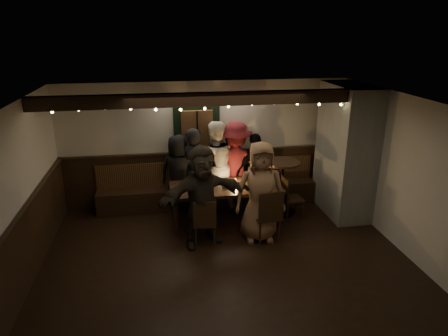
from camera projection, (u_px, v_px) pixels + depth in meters
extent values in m
cube|color=black|center=(226.00, 262.00, 6.51)|extent=(6.00, 5.00, 0.01)
cube|color=black|center=(227.00, 103.00, 5.63)|extent=(6.00, 5.00, 0.01)
cube|color=silver|center=(206.00, 143.00, 8.40)|extent=(6.00, 0.01, 2.60)
cube|color=silver|center=(16.00, 201.00, 5.60)|extent=(0.01, 5.00, 2.60)
cube|color=silver|center=(407.00, 176.00, 6.54)|extent=(0.01, 5.00, 2.60)
cube|color=black|center=(207.00, 177.00, 8.62)|extent=(6.00, 0.05, 1.10)
cube|color=black|center=(27.00, 248.00, 5.86)|extent=(0.05, 5.00, 1.10)
cube|color=gray|center=(346.00, 151.00, 7.88)|extent=(0.70, 1.40, 2.60)
cube|color=black|center=(209.00, 195.00, 8.50)|extent=(4.60, 0.45, 0.45)
cube|color=#3C1E10|center=(207.00, 172.00, 8.51)|extent=(4.60, 0.06, 0.50)
cube|color=black|center=(197.00, 128.00, 8.19)|extent=(0.95, 0.04, 1.00)
cube|color=#3C1E10|center=(197.00, 129.00, 8.13)|extent=(0.64, 0.12, 0.76)
cube|color=black|center=(216.00, 99.00, 6.60)|extent=(6.00, 0.16, 0.22)
sphere|color=#FFE599|center=(52.00, 112.00, 6.22)|extent=(0.04, 0.04, 0.04)
sphere|color=#FFE599|center=(79.00, 110.00, 6.28)|extent=(0.04, 0.04, 0.04)
sphere|color=#FFE599|center=(105.00, 109.00, 6.34)|extent=(0.04, 0.04, 0.04)
sphere|color=#FFE599|center=(131.00, 109.00, 6.40)|extent=(0.04, 0.04, 0.04)
sphere|color=#FFE599|center=(156.00, 110.00, 6.48)|extent=(0.04, 0.04, 0.04)
sphere|color=#FFE599|center=(181.00, 110.00, 6.54)|extent=(0.04, 0.04, 0.04)
sphere|color=#FFE599|center=(205.00, 109.00, 6.60)|extent=(0.04, 0.04, 0.04)
sphere|color=#FFE599|center=(229.00, 106.00, 6.66)|extent=(0.04, 0.04, 0.04)
sphere|color=#FFE599|center=(252.00, 104.00, 6.71)|extent=(0.04, 0.04, 0.04)
sphere|color=#FFE599|center=(275.00, 103.00, 6.77)|extent=(0.04, 0.04, 0.04)
sphere|color=#FFE599|center=(297.00, 104.00, 6.84)|extent=(0.04, 0.04, 0.04)
sphere|color=#FFE599|center=(319.00, 104.00, 6.91)|extent=(0.04, 0.04, 0.04)
sphere|color=#FFE599|center=(341.00, 105.00, 6.98)|extent=(0.04, 0.04, 0.04)
sphere|color=#FFE599|center=(362.00, 104.00, 7.04)|extent=(0.04, 0.04, 0.04)
cube|color=black|center=(226.00, 188.00, 7.60)|extent=(2.11, 0.90, 0.06)
cylinder|color=black|center=(176.00, 218.00, 7.23)|extent=(0.07, 0.07, 0.69)
cylinder|color=black|center=(174.00, 201.00, 7.92)|extent=(0.07, 0.07, 0.69)
cylinder|color=black|center=(280.00, 210.00, 7.53)|extent=(0.07, 0.07, 0.69)
cylinder|color=black|center=(269.00, 195.00, 8.22)|extent=(0.07, 0.07, 0.69)
cylinder|color=#BF7226|center=(189.00, 183.00, 7.55)|extent=(0.07, 0.07, 0.14)
cylinder|color=#BF7226|center=(209.00, 188.00, 7.33)|extent=(0.07, 0.07, 0.14)
cylinder|color=silver|center=(218.00, 179.00, 7.73)|extent=(0.07, 0.07, 0.14)
cylinder|color=#BF7226|center=(243.00, 184.00, 7.51)|extent=(0.07, 0.07, 0.14)
cylinder|color=silver|center=(253.00, 178.00, 7.79)|extent=(0.07, 0.07, 0.14)
cylinder|color=#BF7226|center=(266.00, 184.00, 7.51)|extent=(0.07, 0.07, 0.14)
cylinder|color=white|center=(195.00, 194.00, 7.21)|extent=(0.26, 0.26, 0.02)
cube|color=#B2B2B7|center=(226.00, 186.00, 7.54)|extent=(0.16, 0.10, 0.05)
cylinder|color=#990C0C|center=(225.00, 183.00, 7.51)|extent=(0.04, 0.04, 0.16)
cylinder|color=gold|center=(228.00, 183.00, 7.52)|extent=(0.04, 0.04, 0.16)
cylinder|color=silver|center=(235.00, 183.00, 7.65)|extent=(0.05, 0.05, 0.08)
sphere|color=#FFB24C|center=(235.00, 180.00, 7.63)|extent=(0.03, 0.03, 0.03)
cube|color=black|center=(205.00, 222.00, 6.95)|extent=(0.44, 0.44, 0.04)
cube|color=black|center=(205.00, 214.00, 6.70)|extent=(0.39, 0.09, 0.45)
cylinder|color=black|center=(214.00, 228.00, 7.17)|extent=(0.03, 0.03, 0.38)
cylinder|color=black|center=(214.00, 237.00, 6.88)|extent=(0.03, 0.03, 0.38)
cylinder|color=black|center=(197.00, 229.00, 7.17)|extent=(0.03, 0.03, 0.38)
cylinder|color=black|center=(196.00, 237.00, 6.87)|extent=(0.03, 0.03, 0.38)
cube|color=black|center=(266.00, 216.00, 7.06)|extent=(0.50, 0.50, 0.04)
cube|color=black|center=(271.00, 206.00, 6.78)|extent=(0.45, 0.10, 0.51)
cylinder|color=black|center=(271.00, 222.00, 7.35)|extent=(0.04, 0.04, 0.43)
cylinder|color=black|center=(279.00, 231.00, 7.02)|extent=(0.04, 0.04, 0.43)
cylinder|color=black|center=(253.00, 225.00, 7.25)|extent=(0.04, 0.04, 0.43)
cylinder|color=black|center=(260.00, 234.00, 6.93)|extent=(0.04, 0.04, 0.43)
cube|color=black|center=(292.00, 199.00, 7.92)|extent=(0.41, 0.41, 0.04)
cube|color=black|center=(285.00, 188.00, 7.80)|extent=(0.06, 0.39, 0.44)
cylinder|color=black|center=(302.00, 211.00, 7.88)|extent=(0.03, 0.03, 0.38)
cylinder|color=black|center=(288.00, 212.00, 7.81)|extent=(0.03, 0.03, 0.38)
cylinder|color=black|center=(296.00, 204.00, 8.16)|extent=(0.03, 0.03, 0.38)
cylinder|color=black|center=(282.00, 206.00, 8.10)|extent=(0.03, 0.03, 0.38)
cylinder|color=black|center=(280.00, 211.00, 8.24)|extent=(0.56, 0.56, 0.03)
cylinder|color=black|center=(281.00, 188.00, 8.06)|extent=(0.08, 0.08, 1.09)
cylinder|color=black|center=(283.00, 162.00, 7.88)|extent=(0.70, 0.70, 0.04)
imported|color=black|center=(179.00, 173.00, 8.13)|extent=(0.92, 0.77, 1.60)
imported|color=black|center=(193.00, 170.00, 8.09)|extent=(0.68, 0.49, 1.75)
imported|color=silver|center=(215.00, 166.00, 8.18)|extent=(0.98, 0.81, 1.86)
imported|color=maroon|center=(235.00, 165.00, 8.29)|extent=(1.24, 0.79, 1.82)
imported|color=black|center=(255.00, 170.00, 8.34)|extent=(1.00, 0.67, 1.58)
imported|color=#2B241B|center=(202.00, 196.00, 6.78)|extent=(1.75, 1.03, 1.80)
imported|color=#9B704C|center=(260.00, 192.00, 6.94)|extent=(0.92, 0.64, 1.81)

